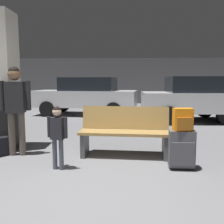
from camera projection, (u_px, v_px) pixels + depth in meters
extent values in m
cube|color=slate|center=(107.00, 132.00, 6.80)|extent=(18.00, 18.00, 0.10)
cube|color=#565658|center=(115.00, 81.00, 15.41)|extent=(18.00, 0.12, 2.80)
cube|color=black|center=(3.00, 124.00, 4.91)|extent=(0.57, 0.57, 1.00)
cube|color=#9E7A42|center=(124.00, 133.00, 4.37)|extent=(1.63, 0.56, 0.05)
cube|color=#9E7A42|center=(125.00, 118.00, 4.59)|extent=(1.60, 0.23, 0.42)
cube|color=#4C4C51|center=(85.00, 144.00, 4.48)|extent=(0.11, 0.40, 0.41)
cube|color=#4C4C51|center=(165.00, 147.00, 4.32)|extent=(0.11, 0.40, 0.41)
cube|color=#4C4C51|center=(182.00, 149.00, 3.77)|extent=(0.39, 0.22, 0.56)
cube|color=#4C4C51|center=(183.00, 154.00, 3.66)|extent=(0.34, 0.04, 0.36)
cube|color=#A5A5AA|center=(181.00, 130.00, 3.81)|extent=(0.14, 0.03, 0.02)
cylinder|color=black|center=(170.00, 165.00, 3.90)|extent=(0.02, 0.04, 0.04)
cylinder|color=black|center=(190.00, 166.00, 3.87)|extent=(0.02, 0.04, 0.04)
cube|color=orange|center=(183.00, 119.00, 3.71)|extent=(0.29, 0.18, 0.34)
cube|color=#9E5918|center=(185.00, 124.00, 3.62)|extent=(0.23, 0.05, 0.19)
cylinder|color=black|center=(183.00, 109.00, 3.69)|extent=(0.06, 0.03, 0.02)
cylinder|color=#4C5160|center=(61.00, 155.00, 3.75)|extent=(0.07, 0.07, 0.47)
cylinder|color=#4C5160|center=(55.00, 154.00, 3.78)|extent=(0.07, 0.07, 0.47)
cube|color=#232328|center=(57.00, 128.00, 3.72)|extent=(0.21, 0.15, 0.33)
cylinder|color=#232328|center=(66.00, 128.00, 3.68)|extent=(0.06, 0.06, 0.32)
cylinder|color=#232328|center=(49.00, 127.00, 3.75)|extent=(0.06, 0.06, 0.32)
sphere|color=beige|center=(57.00, 112.00, 3.69)|extent=(0.13, 0.13, 0.13)
sphere|color=black|center=(57.00, 110.00, 3.69)|extent=(0.12, 0.12, 0.12)
cylinder|color=#E5D84C|center=(56.00, 126.00, 3.83)|extent=(0.06, 0.06, 0.10)
cylinder|color=red|center=(56.00, 121.00, 3.82)|extent=(0.01, 0.01, 0.06)
cylinder|color=brown|center=(22.00, 134.00, 4.50)|extent=(0.12, 0.12, 0.79)
cylinder|color=brown|center=(12.00, 134.00, 4.48)|extent=(0.12, 0.12, 0.79)
cube|color=#232326|center=(15.00, 97.00, 4.41)|extent=(0.34, 0.22, 0.56)
cylinder|color=#232326|center=(28.00, 96.00, 4.42)|extent=(0.09, 0.09, 0.53)
cylinder|color=#232326|center=(2.00, 96.00, 4.39)|extent=(0.09, 0.09, 0.53)
sphere|color=brown|center=(14.00, 74.00, 4.36)|extent=(0.22, 0.22, 0.22)
sphere|color=black|center=(14.00, 72.00, 4.36)|extent=(0.20, 0.20, 0.20)
cube|color=black|center=(1.00, 147.00, 4.47)|extent=(0.31, 0.31, 0.34)
cylinder|color=black|center=(0.00, 138.00, 4.45)|extent=(0.06, 0.06, 0.02)
cube|color=silver|center=(204.00, 102.00, 8.31)|extent=(4.11, 1.74, 0.64)
cube|color=black|center=(200.00, 85.00, 8.24)|extent=(2.11, 1.56, 0.52)
cylinder|color=black|center=(161.00, 110.00, 9.21)|extent=(0.60, 0.21, 0.60)
cylinder|color=black|center=(169.00, 116.00, 7.62)|extent=(0.60, 0.21, 0.60)
cylinder|color=black|center=(205.00, 110.00, 9.31)|extent=(0.62, 0.25, 0.60)
cube|color=silver|center=(85.00, 98.00, 10.04)|extent=(4.29, 2.25, 0.64)
cube|color=black|center=(89.00, 84.00, 9.94)|extent=(2.29, 1.81, 0.52)
cylinder|color=black|center=(47.00, 109.00, 9.53)|extent=(0.62, 0.28, 0.60)
cylinder|color=black|center=(63.00, 105.00, 11.09)|extent=(0.62, 0.28, 0.60)
cylinder|color=black|center=(114.00, 110.00, 9.08)|extent=(0.62, 0.28, 0.60)
cylinder|color=black|center=(120.00, 106.00, 10.64)|extent=(0.62, 0.28, 0.60)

